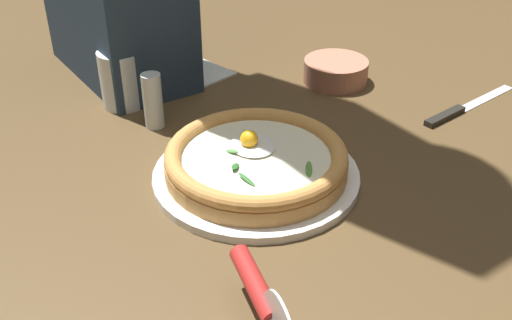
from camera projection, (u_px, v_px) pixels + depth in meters
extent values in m
cube|color=brown|center=(247.00, 175.00, 0.90)|extent=(2.40, 2.40, 0.03)
cylinder|color=white|center=(256.00, 175.00, 0.87)|extent=(0.30, 0.30, 0.01)
cylinder|color=tan|center=(256.00, 165.00, 0.86)|extent=(0.26, 0.26, 0.02)
torus|color=#CF8F48|center=(256.00, 155.00, 0.85)|extent=(0.26, 0.26, 0.02)
cylinder|color=white|center=(256.00, 157.00, 0.85)|extent=(0.22, 0.22, 0.00)
ellipsoid|color=white|center=(253.00, 145.00, 0.87)|extent=(0.07, 0.07, 0.01)
sphere|color=#FFB01B|center=(251.00, 139.00, 0.86)|extent=(0.03, 0.03, 0.03)
ellipsoid|color=#508E3E|center=(248.00, 132.00, 0.90)|extent=(0.02, 0.01, 0.01)
ellipsoid|color=#488132|center=(309.00, 169.00, 0.81)|extent=(0.03, 0.02, 0.01)
ellipsoid|color=#306D34|center=(247.00, 180.00, 0.79)|extent=(0.03, 0.02, 0.01)
ellipsoid|color=#4D8C43|center=(232.00, 151.00, 0.85)|extent=(0.02, 0.02, 0.01)
ellipsoid|color=#2B692B|center=(235.00, 166.00, 0.82)|extent=(0.03, 0.02, 0.01)
cylinder|color=#B8755A|center=(336.00, 71.00, 1.14)|extent=(0.12, 0.12, 0.04)
cylinder|color=#B42522|center=(255.00, 284.00, 0.63)|extent=(0.11, 0.03, 0.02)
cube|color=silver|center=(486.00, 98.00, 1.09)|extent=(0.06, 0.15, 0.00)
cube|color=black|center=(445.00, 116.00, 1.02)|extent=(0.04, 0.09, 0.01)
cylinder|color=silver|center=(122.00, 79.00, 1.04)|extent=(0.07, 0.07, 0.10)
cylinder|color=#B32A33|center=(124.00, 96.00, 1.06)|extent=(0.07, 0.07, 0.04)
cube|color=white|center=(196.00, 69.00, 1.19)|extent=(0.16, 0.14, 0.01)
cylinder|color=silver|center=(153.00, 101.00, 0.98)|extent=(0.03, 0.03, 0.09)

